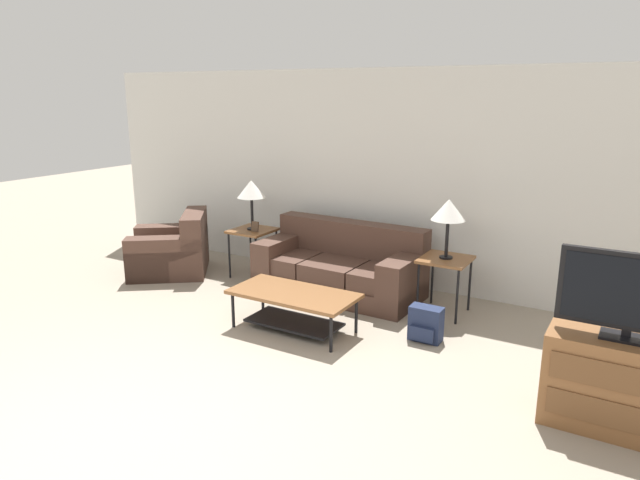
{
  "coord_description": "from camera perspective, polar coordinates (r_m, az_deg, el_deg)",
  "views": [
    {
      "loc": [
        2.86,
        -2.19,
        2.33
      ],
      "look_at": [
        -0.11,
        2.85,
        0.8
      ],
      "focal_mm": 32.0,
      "sensor_mm": 36.0,
      "label": 1
    }
  ],
  "objects": [
    {
      "name": "backpack",
      "position": [
        5.61,
        10.52,
        -8.3
      ],
      "size": [
        0.31,
        0.24,
        0.34
      ],
      "color": "#1E2847",
      "rests_on": "ground_plane"
    },
    {
      "name": "ground_plane",
      "position": [
        4.29,
        -19.48,
        -19.16
      ],
      "size": [
        24.0,
        24.0,
        0.0
      ],
      "primitive_type": "plane",
      "color": "gray"
    },
    {
      "name": "coffee_table",
      "position": [
        5.71,
        -2.64,
        -6.19
      ],
      "size": [
        1.26,
        0.63,
        0.4
      ],
      "color": "brown",
      "rests_on": "ground_plane"
    },
    {
      "name": "side_table_left",
      "position": [
        7.34,
        -6.75,
        0.56
      ],
      "size": [
        0.5,
        0.53,
        0.62
      ],
      "color": "brown",
      "rests_on": "ground_plane"
    },
    {
      "name": "television",
      "position": [
        4.36,
        28.73,
        -4.8
      ],
      "size": [
        0.93,
        0.2,
        0.61
      ],
      "color": "black",
      "rests_on": "tv_console"
    },
    {
      "name": "table_lamp_right",
      "position": [
        6.05,
        12.73,
        2.87
      ],
      "size": [
        0.36,
        0.36,
        0.63
      ],
      "color": "black",
      "rests_on": "side_table_right"
    },
    {
      "name": "wall_back",
      "position": [
        7.02,
        6.14,
        6.14
      ],
      "size": [
        8.67,
        0.06,
        2.6
      ],
      "color": "silver",
      "rests_on": "ground_plane"
    },
    {
      "name": "armchair",
      "position": [
        7.76,
        -14.54,
        -1.11
      ],
      "size": [
        1.33,
        1.32,
        0.8
      ],
      "color": "#4C3328",
      "rests_on": "ground_plane"
    },
    {
      "name": "table_lamp_left",
      "position": [
        7.22,
        -6.88,
        5.0
      ],
      "size": [
        0.36,
        0.36,
        0.63
      ],
      "color": "black",
      "rests_on": "side_table_left"
    },
    {
      "name": "picture_frame",
      "position": [
        7.19,
        -6.52,
        1.34
      ],
      "size": [
        0.1,
        0.04,
        0.13
      ],
      "color": "#4C3828",
      "rests_on": "side_table_left"
    },
    {
      "name": "side_table_right",
      "position": [
        6.19,
        12.43,
        -2.37
      ],
      "size": [
        0.5,
        0.53,
        0.62
      ],
      "color": "brown",
      "rests_on": "ground_plane"
    },
    {
      "name": "couch",
      "position": [
        6.75,
        2.05,
        -2.88
      ],
      "size": [
        1.95,
        0.92,
        0.82
      ],
      "color": "#4C3328",
      "rests_on": "ground_plane"
    },
    {
      "name": "tv_console",
      "position": [
        4.61,
        27.7,
        -12.67
      ],
      "size": [
        0.98,
        0.46,
        0.69
      ],
      "color": "brown",
      "rests_on": "ground_plane"
    }
  ]
}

